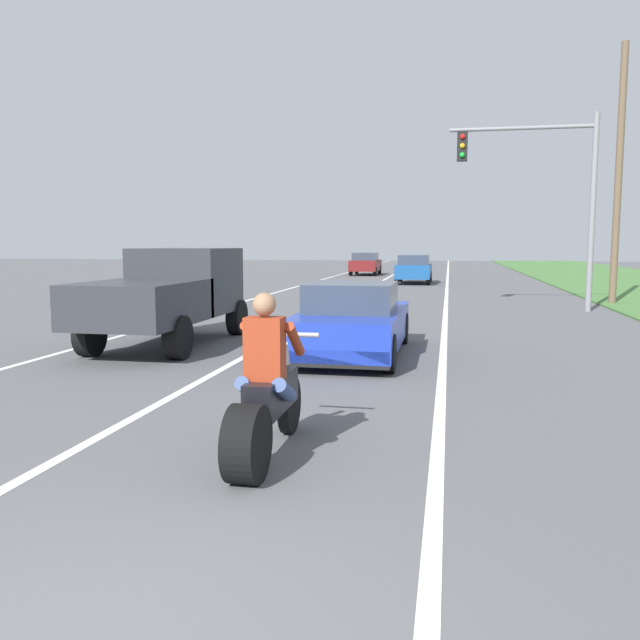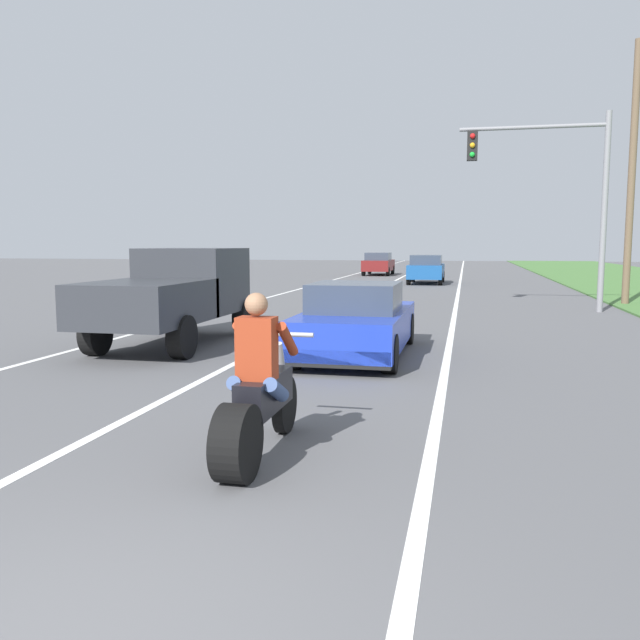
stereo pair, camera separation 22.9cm
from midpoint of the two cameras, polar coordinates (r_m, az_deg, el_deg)
The scene contains 10 objects.
lane_stripe_left_solid at distance 23.82m, azimuth -5.53°, elevation 1.63°, with size 0.14×120.00×0.01m, color white.
lane_stripe_right_solid at distance 22.65m, azimuth 12.07°, elevation 1.26°, with size 0.14×120.00×0.01m, color white.
lane_stripe_centre_dashed at distance 22.96m, azimuth 3.04°, elevation 1.47°, with size 0.14×120.00×0.01m, color white.
motorcycle_with_rider at distance 6.31m, azimuth -4.44°, elevation -6.94°, with size 0.70×2.21×1.62m.
sports_car_blue at distance 12.14m, azimuth 3.72°, elevation -0.19°, with size 1.84×4.30×1.37m.
pickup_truck_left_lane_dark_grey at distance 13.80m, azimuth -12.06°, elevation 2.49°, with size 2.02×4.80×1.98m.
traffic_light_mast_near at distance 21.57m, azimuth 20.38°, elevation 11.32°, with size 4.41×0.34×6.00m.
utility_pole_roadside at distance 24.62m, azimuth 25.80°, elevation 11.32°, with size 0.24×0.24×8.71m, color brown.
distant_car_far_ahead at distance 34.88m, azimuth 9.44°, elevation 4.42°, with size 1.80×4.00×1.50m.
distant_car_further_ahead at distance 44.07m, azimuth 5.27°, elevation 4.93°, with size 1.80×4.00×1.50m.
Camera 2 is at (2.09, -2.53, 2.07)m, focal length 36.69 mm.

